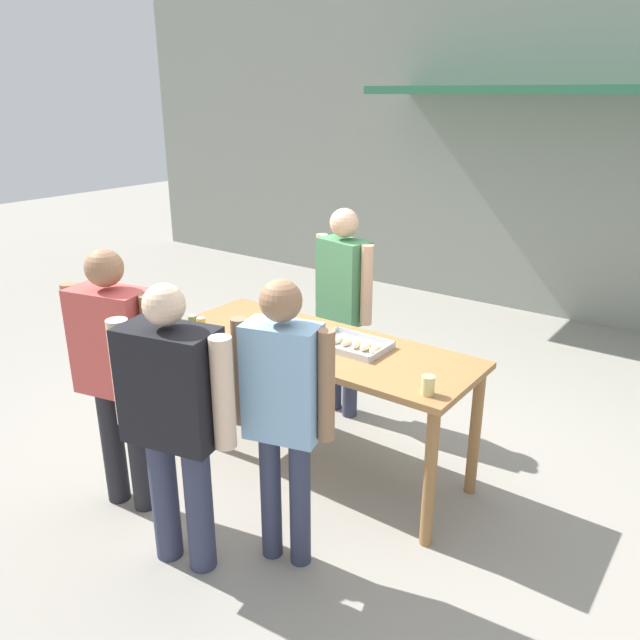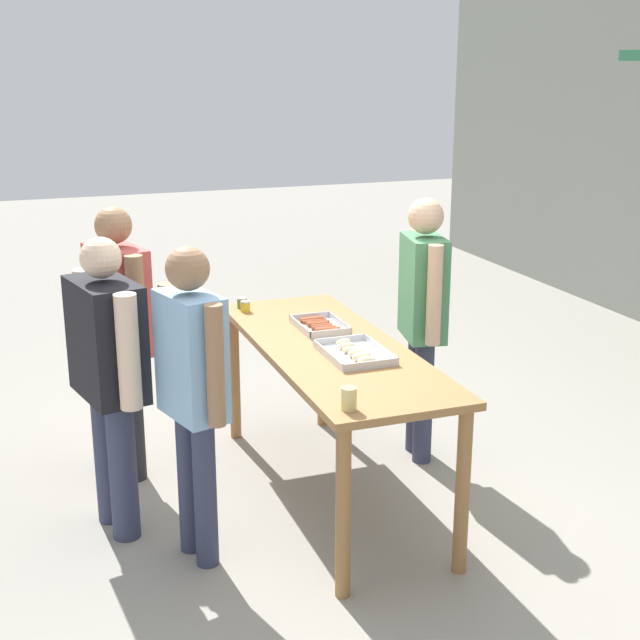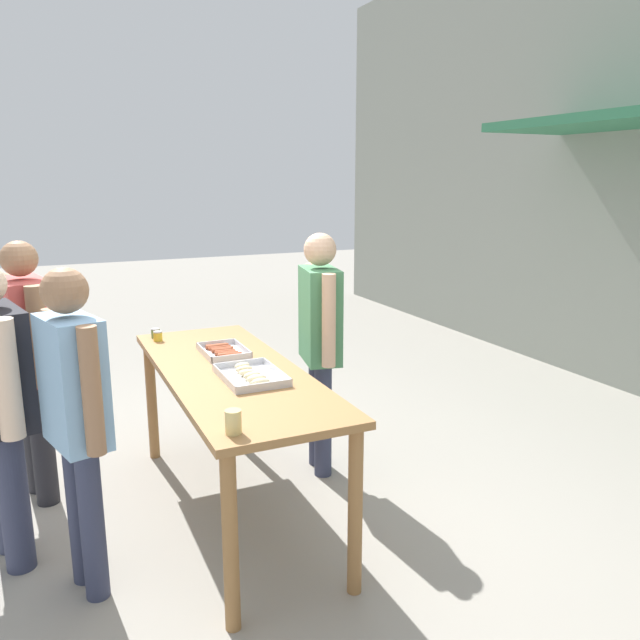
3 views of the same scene
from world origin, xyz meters
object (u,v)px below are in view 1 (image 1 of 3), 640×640
condiment_jar_mustard (192,320)px  condiment_jar_ketchup (201,323)px  beer_cup (428,385)px  food_tray_buns (354,345)px  person_customer_with_cup (283,402)px  person_customer_waiting_in_line (173,410)px  person_server_behind_table (343,295)px  person_customer_holding_hotdog (116,362)px  food_tray_sausages (287,327)px

condiment_jar_mustard → condiment_jar_ketchup: same height
condiment_jar_ketchup → beer_cup: (1.69, 0.01, 0.02)m
food_tray_buns → condiment_jar_ketchup: bearing=-163.4°
beer_cup → person_customer_with_cup: size_ratio=0.07×
food_tray_buns → person_customer_waiting_in_line: (-0.25, -1.23, 0.00)m
beer_cup → person_customer_waiting_in_line: size_ratio=0.07×
person_server_behind_table → person_customer_with_cup: size_ratio=1.02×
condiment_jar_ketchup → beer_cup: 1.69m
person_server_behind_table → condiment_jar_ketchup: bearing=-106.8°
condiment_jar_ketchup → person_customer_holding_hotdog: bearing=-80.3°
person_customer_with_cup → person_customer_waiting_in_line: size_ratio=1.01×
person_customer_with_cup → person_customer_waiting_in_line: person_customer_with_cup is taller
condiment_jar_ketchup → person_server_behind_table: 1.08m
person_customer_holding_hotdog → condiment_jar_mustard: bearing=-87.5°
food_tray_sausages → beer_cup: size_ratio=3.51×
condiment_jar_mustard → person_customer_with_cup: size_ratio=0.04×
person_server_behind_table → person_customer_holding_hotdog: size_ratio=1.01×
condiment_jar_mustard → condiment_jar_ketchup: 0.08m
person_customer_with_cup → person_customer_waiting_in_line: (-0.42, -0.34, -0.03)m
food_tray_sausages → food_tray_buns: bearing=-0.1°
beer_cup → condiment_jar_ketchup: bearing=-179.8°
food_tray_sausages → person_customer_holding_hotdog: bearing=-108.4°
beer_cup → person_customer_waiting_in_line: 1.30m
food_tray_sausages → food_tray_buns: food_tray_buns is taller
condiment_jar_mustard → food_tray_buns: bearing=15.4°
person_server_behind_table → person_customer_waiting_in_line: bearing=-70.5°
condiment_jar_mustard → person_customer_holding_hotdog: (0.22, -0.78, 0.02)m
food_tray_buns → beer_cup: size_ratio=4.22×
condiment_jar_mustard → person_customer_holding_hotdog: 0.81m
food_tray_buns → condiment_jar_mustard: 1.16m
food_tray_sausages → person_customer_waiting_in_line: bearing=-76.9°
person_customer_with_cup → person_customer_waiting_in_line: 0.54m
person_customer_holding_hotdog → person_customer_waiting_in_line: 0.67m
condiment_jar_mustard → person_server_behind_table: bearing=57.9°
food_tray_sausages → condiment_jar_mustard: bearing=-152.0°
condiment_jar_mustard → person_customer_waiting_in_line: person_customer_waiting_in_line is taller
condiment_jar_ketchup → person_customer_holding_hotdog: (0.13, -0.78, 0.02)m
food_tray_buns → condiment_jar_ketchup: condiment_jar_ketchup is taller
person_customer_holding_hotdog → person_customer_with_cup: person_customer_holding_hotdog is taller
food_tray_sausages → food_tray_buns: 0.54m
beer_cup → person_customer_with_cup: 0.77m
condiment_jar_mustard → person_customer_waiting_in_line: bearing=-46.9°
food_tray_sausages → condiment_jar_mustard: (-0.58, -0.31, 0.02)m
food_tray_buns → condiment_jar_mustard: (-1.11, -0.31, 0.01)m
condiment_jar_mustard → person_server_behind_table: 1.12m
condiment_jar_ketchup → person_customer_with_cup: size_ratio=0.04×
food_tray_buns → person_customer_waiting_in_line: bearing=-101.4°
person_customer_waiting_in_line → person_customer_holding_hotdog: bearing=-25.9°
person_customer_holding_hotdog → food_tray_sausages: bearing=-121.4°
person_server_behind_table → condiment_jar_mustard: bearing=-110.7°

